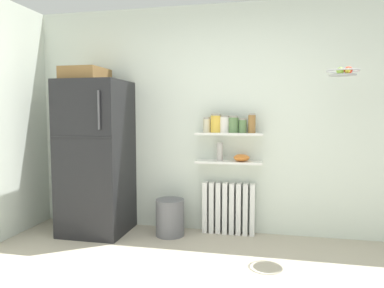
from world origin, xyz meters
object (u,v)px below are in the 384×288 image
(storage_jar_0, at_px, (207,125))
(hanging_fruit_basket, at_px, (344,72))
(vase, at_px, (220,152))
(shelf_bowl, at_px, (242,158))
(storage_jar_1, at_px, (216,123))
(storage_jar_5, at_px, (252,123))
(trash_bin, at_px, (170,217))
(storage_jar_3, at_px, (234,124))
(storage_jar_4, at_px, (243,126))
(storage_jar_2, at_px, (225,124))
(radiator, at_px, (229,208))
(refrigerator, at_px, (96,155))

(storage_jar_0, xyz_separation_m, hanging_fruit_basket, (1.37, -0.34, 0.52))
(vase, xyz_separation_m, shelf_bowl, (0.24, 0.00, -0.06))
(storage_jar_1, xyz_separation_m, storage_jar_5, (0.40, -0.00, 0.00))
(storage_jar_1, bearing_deg, vase, 0.00)
(hanging_fruit_basket, bearing_deg, vase, 164.48)
(storage_jar_0, distance_m, trash_bin, 1.12)
(vase, bearing_deg, storage_jar_3, 0.00)
(storage_jar_4, bearing_deg, vase, 180.00)
(storage_jar_2, bearing_deg, vase, 180.00)
(radiator, distance_m, storage_jar_3, 0.96)
(refrigerator, height_order, trash_bin, refrigerator)
(storage_jar_0, relative_size, storage_jar_4, 1.07)
(storage_jar_2, xyz_separation_m, vase, (-0.05, 0.00, -0.31))
(storage_jar_1, bearing_deg, storage_jar_2, -0.00)
(storage_jar_0, height_order, storage_jar_1, storage_jar_1)
(radiator, xyz_separation_m, hanging_fruit_basket, (1.11, -0.37, 1.47))
(radiator, relative_size, shelf_bowl, 3.35)
(storage_jar_0, bearing_deg, radiator, 6.82)
(storage_jar_0, xyz_separation_m, shelf_bowl, (0.39, 0.00, -0.36))
(storage_jar_1, height_order, hanging_fruit_basket, hanging_fruit_basket)
(storage_jar_5, relative_size, hanging_fruit_basket, 0.71)
(storage_jar_1, xyz_separation_m, trash_bin, (-0.49, -0.17, -1.06))
(storage_jar_3, height_order, storage_jar_5, storage_jar_5)
(storage_jar_1, distance_m, storage_jar_3, 0.20)
(storage_jar_0, height_order, storage_jar_2, storage_jar_2)
(storage_jar_0, distance_m, storage_jar_1, 0.10)
(storage_jar_0, bearing_deg, storage_jar_3, 0.00)
(storage_jar_1, bearing_deg, storage_jar_4, 0.00)
(storage_jar_5, height_order, shelf_bowl, storage_jar_5)
(radiator, distance_m, storage_jar_2, 0.96)
(storage_jar_4, height_order, storage_jar_5, storage_jar_5)
(storage_jar_3, xyz_separation_m, storage_jar_4, (0.10, 0.00, -0.01))
(refrigerator, distance_m, trash_bin, 1.11)
(storage_jar_2, height_order, shelf_bowl, storage_jar_2)
(storage_jar_2, distance_m, storage_jar_3, 0.10)
(hanging_fruit_basket, bearing_deg, radiator, 161.75)
(storage_jar_5, relative_size, shelf_bowl, 1.22)
(trash_bin, bearing_deg, storage_jar_2, 16.43)
(storage_jar_5, xyz_separation_m, vase, (-0.35, 0.00, -0.32))
(storage_jar_2, height_order, trash_bin, storage_jar_2)
(storage_jar_4, distance_m, trash_bin, 1.31)
(storage_jar_1, xyz_separation_m, storage_jar_3, (0.20, 0.00, -0.01))
(vase, relative_size, trash_bin, 0.51)
(refrigerator, height_order, storage_jar_5, refrigerator)
(radiator, bearing_deg, storage_jar_2, -149.11)
(storage_jar_2, xyz_separation_m, storage_jar_5, (0.30, 0.00, 0.01))
(shelf_bowl, xyz_separation_m, hanging_fruit_basket, (0.97, -0.34, 0.88))
(refrigerator, xyz_separation_m, storage_jar_0, (1.25, 0.23, 0.34))
(trash_bin, bearing_deg, refrigerator, -176.31)
(storage_jar_1, xyz_separation_m, vase, (0.05, 0.00, -0.32))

